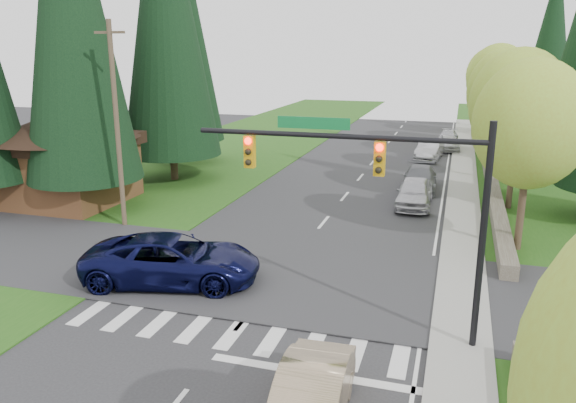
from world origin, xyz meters
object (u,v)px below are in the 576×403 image
at_px(suv_navy, 173,260).
at_px(parked_car_a, 414,193).
at_px(parked_car_d, 449,143).
at_px(sedan_champagne, 309,400).
at_px(parked_car_c, 430,149).
at_px(parked_car_e, 448,137).
at_px(parked_car_b, 420,179).

xyz_separation_m(suv_navy, parked_car_a, (7.91, 13.63, -0.11)).
bearing_deg(parked_car_a, parked_car_d, 85.05).
bearing_deg(sedan_champagne, suv_navy, 133.88).
xyz_separation_m(suv_navy, parked_car_c, (7.91, 28.50, -0.12)).
relative_size(sedan_champagne, parked_car_c, 0.94).
height_order(suv_navy, parked_car_d, suv_navy).
bearing_deg(parked_car_e, parked_car_c, -96.11).
bearing_deg(parked_car_d, sedan_champagne, -99.99).
distance_m(parked_car_c, parked_car_e, 8.32).
height_order(parked_car_a, parked_car_e, parked_car_a).
bearing_deg(parked_car_b, parked_car_c, 87.74).
distance_m(parked_car_a, parked_car_d, 19.44).
height_order(parked_car_d, parked_car_e, parked_car_d).
xyz_separation_m(suv_navy, parked_car_e, (9.13, 36.73, -0.30)).
height_order(sedan_champagne, parked_car_b, sedan_champagne).
distance_m(suv_navy, parked_car_d, 34.31).
bearing_deg(parked_car_a, sedan_champagne, -92.87).
distance_m(parked_car_b, parked_car_c, 10.83).
relative_size(parked_car_a, parked_car_b, 0.95).
distance_m(suv_navy, parked_car_a, 15.76).
relative_size(parked_car_a, parked_car_c, 0.99).
relative_size(parked_car_a, parked_car_e, 1.12).
bearing_deg(sedan_champagne, parked_car_a, 85.16).
bearing_deg(parked_car_d, parked_car_b, -102.14).
distance_m(suv_navy, parked_car_e, 37.85).
bearing_deg(parked_car_e, parked_car_d, -84.90).
height_order(suv_navy, parked_car_c, suv_navy).
relative_size(sedan_champagne, parked_car_d, 1.12).
distance_m(sedan_champagne, parked_car_e, 43.55).
bearing_deg(sedan_champagne, parked_car_b, 85.49).
height_order(suv_navy, parked_car_b, suv_navy).
distance_m(sedan_champagne, parked_car_c, 35.28).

